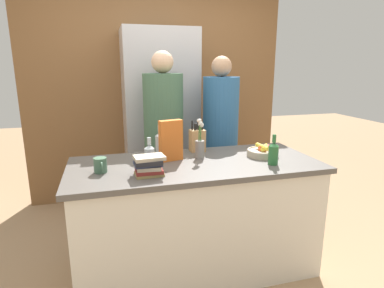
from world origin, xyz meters
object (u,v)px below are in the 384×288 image
object	(u,v)px
coffee_mug	(100,165)
person_at_sink	(164,133)
person_in_blue	(220,132)
book_stack	(149,165)
fruit_bowl	(263,152)
bottle_oil	(160,143)
flower_vase	(200,144)
cereal_box	(171,141)
bottle_vinegar	(150,155)
bottle_wine	(273,153)
refrigerator	(160,121)
knife_block	(197,140)

from	to	relation	value
coffee_mug	person_at_sink	xyz separation A→B (m)	(0.59, 0.78, 0.03)
person_in_blue	book_stack	bearing A→B (deg)	-160.45
fruit_bowl	bottle_oil	xyz separation A→B (m)	(-0.80, 0.28, 0.06)
flower_vase	cereal_box	size ratio (longest dim) A/B	1.01
cereal_box	book_stack	xyz separation A→B (m)	(-0.21, -0.30, -0.09)
coffee_mug	bottle_vinegar	bearing A→B (deg)	10.02
bottle_wine	person_in_blue	world-z (taller)	person_in_blue
refrigerator	person_at_sink	distance (m)	0.60
bottle_oil	person_in_blue	size ratio (longest dim) A/B	0.15
flower_vase	person_at_sink	world-z (taller)	person_at_sink
person_at_sink	flower_vase	bearing A→B (deg)	-48.68
flower_vase	person_in_blue	world-z (taller)	person_in_blue
fruit_bowl	book_stack	size ratio (longest dim) A/B	1.20
coffee_mug	cereal_box	bearing A→B (deg)	16.54
bottle_oil	cereal_box	bearing A→B (deg)	-75.40
bottle_wine	bottle_oil	bearing A→B (deg)	146.45
bottle_vinegar	bottle_wine	size ratio (longest dim) A/B	0.94
bottle_wine	bottle_vinegar	bearing A→B (deg)	166.79
cereal_box	person_in_blue	xyz separation A→B (m)	(0.65, 0.65, -0.10)
coffee_mug	bottle_vinegar	xyz separation A→B (m)	(0.35, 0.06, 0.03)
cereal_box	flower_vase	bearing A→B (deg)	0.76
fruit_bowl	cereal_box	bearing A→B (deg)	173.90
book_stack	person_in_blue	distance (m)	1.29
coffee_mug	book_stack	xyz separation A→B (m)	(0.31, -0.15, 0.02)
refrigerator	book_stack	xyz separation A→B (m)	(-0.34, -1.52, -0.03)
bottle_oil	bottle_wine	size ratio (longest dim) A/B	1.10
knife_block	refrigerator	bearing A→B (deg)	98.11
knife_block	cereal_box	bearing A→B (deg)	-142.26
bottle_wine	fruit_bowl	bearing A→B (deg)	81.27
person_in_blue	coffee_mug	bearing A→B (deg)	-173.83
flower_vase	bottle_wine	distance (m)	0.57
flower_vase	coffee_mug	world-z (taller)	flower_vase
knife_block	person_at_sink	world-z (taller)	person_at_sink
flower_vase	book_stack	distance (m)	0.54
fruit_bowl	person_at_sink	distance (m)	0.98
knife_block	coffee_mug	size ratio (longest dim) A/B	2.07
bottle_wine	person_in_blue	distance (m)	0.96
bottle_wine	person_in_blue	bearing A→B (deg)	93.79
book_stack	bottle_oil	bearing A→B (deg)	72.17
book_stack	knife_block	bearing A→B (deg)	46.50
book_stack	bottle_wine	size ratio (longest dim) A/B	0.93
cereal_box	person_at_sink	distance (m)	0.63
bottle_vinegar	refrigerator	bearing A→B (deg)	76.80
knife_block	bottle_oil	xyz separation A→B (m)	(-0.33, -0.01, 0.00)
flower_vase	knife_block	bearing A→B (deg)	79.44
flower_vase	coffee_mug	xyz separation A→B (m)	(-0.76, -0.16, -0.06)
refrigerator	knife_block	bearing A→B (deg)	-81.89
book_stack	bottle_vinegar	bearing A→B (deg)	80.37
refrigerator	flower_vase	world-z (taller)	refrigerator
cereal_box	book_stack	bearing A→B (deg)	-125.36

